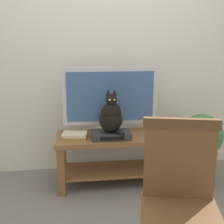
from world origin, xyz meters
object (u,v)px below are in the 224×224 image
(tv, at_px, (110,99))
(media_box, at_px, (111,135))
(cat, at_px, (111,116))
(potted_plant, at_px, (201,143))
(wooden_chair, at_px, (180,195))
(tv_stand, at_px, (111,150))
(book_stack, at_px, (75,135))

(tv, height_order, media_box, tv)
(cat, distance_m, potted_plant, 0.94)
(tv, distance_m, wooden_chair, 1.47)
(media_box, xyz_separation_m, cat, (0.00, -0.01, 0.19))
(wooden_chair, height_order, potted_plant, wooden_chair)
(tv_stand, height_order, book_stack, book_stack)
(tv, bearing_deg, wooden_chair, -80.62)
(tv_stand, height_order, cat, cat)
(tv, xyz_separation_m, book_stack, (-0.37, -0.14, -0.33))
(tv_stand, distance_m, media_box, 0.21)
(potted_plant, bearing_deg, book_stack, 173.97)
(wooden_chair, relative_size, book_stack, 3.92)
(book_stack, height_order, potted_plant, potted_plant)
(tv_stand, distance_m, book_stack, 0.41)
(potted_plant, bearing_deg, wooden_chair, -119.42)
(cat, relative_size, book_stack, 1.65)
(tv_stand, xyz_separation_m, potted_plant, (0.88, -0.17, 0.10))
(tv_stand, relative_size, wooden_chair, 1.10)
(tv_stand, xyz_separation_m, tv, (0.00, 0.10, 0.52))
(media_box, bearing_deg, cat, -84.56)
(tv_stand, xyz_separation_m, media_box, (-0.01, -0.08, 0.19))
(tv_stand, xyz_separation_m, wooden_chair, (0.23, -1.32, 0.23))
(media_box, height_order, wooden_chair, wooden_chair)
(cat, distance_m, wooden_chair, 1.27)
(tv, distance_m, cat, 0.23)
(cat, distance_m, book_stack, 0.41)
(tv_stand, relative_size, cat, 2.61)
(cat, bearing_deg, media_box, 95.44)
(tv, bearing_deg, book_stack, -159.24)
(media_box, bearing_deg, potted_plant, -5.99)
(wooden_chair, bearing_deg, tv, 99.38)
(book_stack, bearing_deg, media_box, -6.15)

